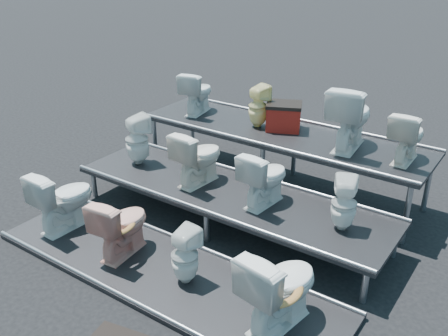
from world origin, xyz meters
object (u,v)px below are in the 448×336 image
Objects in this scene: toilet_10 at (350,116)px; red_crate at (284,118)px; toilet_1 at (121,225)px; toilet_5 at (198,157)px; toilet_8 at (197,92)px; toilet_11 at (407,136)px; toilet_3 at (280,287)px; toilet_0 at (63,199)px; toilet_7 at (344,204)px; toilet_4 at (137,140)px; toilet_6 at (264,177)px; toilet_2 at (185,256)px; toilet_9 at (258,106)px.

toilet_10 is 1.80× the size of red_crate.
toilet_1 is 1.02× the size of toilet_5.
toilet_8 reaches higher than toilet_11.
toilet_3 reaches higher than toilet_1.
toilet_0 is 1.29× the size of toilet_7.
toilet_11 is at bearing -137.68° from toilet_4.
toilet_8 is at bearing -89.89° from toilet_0.
toilet_6 is at bearing -174.93° from toilet_5.
toilet_8 is at bearing -43.18° from toilet_7.
toilet_1 reaches higher than toilet_2.
toilet_9 is at bearing 172.63° from red_crate.
toilet_10 reaches higher than toilet_4.
toilet_6 reaches higher than toilet_0.
toilet_6 is (1.09, 1.30, 0.38)m from toilet_1.
toilet_0 is 0.94× the size of toilet_10.
toilet_7 is at bearing -174.43° from toilet_6.
toilet_6 reaches higher than toilet_7.
toilet_4 is 1.09× the size of toilet_8.
toilet_8 reaches higher than toilet_2.
toilet_3 is 2.76m from toilet_10.
toilet_10 is (-0.51, 1.30, 0.52)m from toilet_7.
toilet_2 is at bearing 9.35° from toilet_3.
toilet_10 is 0.75m from toilet_11.
red_crate reaches higher than toilet_0.
toilet_9 reaches higher than toilet_2.
toilet_3 is at bearing 128.38° from toilet_8.
toilet_0 is 3.02m from toilet_3.
toilet_6 reaches higher than toilet_2.
toilet_4 is at bearing -89.23° from toilet_0.
toilet_5 reaches higher than toilet_6.
toilet_3 is at bearing -86.21° from red_crate.
toilet_2 is 1.12m from toilet_3.
toilet_4 is 1.03× the size of toilet_6.
toilet_10 is at bearing -70.63° from toilet_3.
toilet_2 is 2.83m from toilet_10.
toilet_0 is at bearing 54.95° from toilet_5.
toilet_1 is (0.99, 0.00, -0.03)m from toilet_0.
toilet_9 reaches higher than toilet_4.
toilet_6 is 1.05× the size of toilet_8.
toilet_6 is 1.47m from toilet_10.
toilet_1 is 1.07× the size of toilet_6.
toilet_1 is 1.19× the size of toilet_7.
toilet_5 is 0.98m from toilet_6.
toilet_8 is at bearing -50.31° from toilet_2.
toilet_5 is 1.54× the size of red_crate.
toilet_1 is 1.20× the size of toilet_9.
toilet_10 is (2.56, 2.60, 0.83)m from toilet_0.
toilet_4 is 2.05m from toilet_6.
toilet_3 is at bearing 177.16° from toilet_4.
toilet_5 reaches higher than toilet_1.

